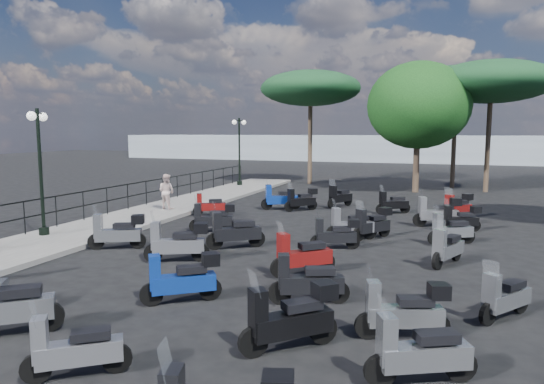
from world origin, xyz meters
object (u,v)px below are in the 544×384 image
(scooter_5, at_px, (182,279))
(scooter_25, at_px, (451,231))
(scooter_15, at_px, (340,197))
(pine_1, at_px, (491,82))
(scooter_10, at_px, (74,350))
(scooter_11, at_px, (291,319))
(scooter_4, at_px, (2,308))
(scooter_17, at_px, (307,282))
(scooter_8, at_px, (280,199))
(scooter_2, at_px, (117,232))
(scooter_12, at_px, (302,256))
(scooter_13, at_px, (336,235))
(scooter_3, at_px, (210,206))
(scooter_20, at_px, (461,219))
(pine_2, at_px, (311,89))
(lamp_post_1, at_px, (40,164))
(scooter_22, at_px, (404,311))
(scooter_24, at_px, (504,298))
(scooter_18, at_px, (447,249))
(scooter_19, at_px, (350,226))
(scooter_7, at_px, (213,218))
(scooter_6, at_px, (234,232))
(lamp_post_2, at_px, (239,147))
(scooter_26, at_px, (438,212))
(scooter_21, at_px, (392,204))
(scooter_1, at_px, (178,243))
(scooter_9, at_px, (301,200))
(scooter_14, at_px, (373,224))
(scooter_27, at_px, (458,207))
(pine_0, at_px, (457,82))

(scooter_5, height_order, scooter_25, scooter_5)
(scooter_15, relative_size, pine_1, 0.21)
(scooter_10, relative_size, scooter_11, 0.92)
(scooter_4, height_order, scooter_17, scooter_4)
(scooter_8, bearing_deg, scooter_15, -84.04)
(scooter_2, xyz_separation_m, scooter_17, (6.55, -2.58, -0.05))
(scooter_12, xyz_separation_m, scooter_13, (0.22, 2.85, -0.03))
(scooter_3, bearing_deg, scooter_20, -119.54)
(scooter_4, relative_size, pine_1, 0.20)
(pine_2, bearing_deg, lamp_post_1, -101.00)
(scooter_13, bearing_deg, scooter_22, -179.97)
(scooter_10, bearing_deg, scooter_12, -52.14)
(scooter_5, xyz_separation_m, scooter_24, (6.09, 1.23, -0.08))
(scooter_18, relative_size, scooter_19, 1.00)
(scooter_13, bearing_deg, lamp_post_1, 78.59)
(scooter_7, height_order, scooter_8, scooter_8)
(scooter_7, bearing_deg, pine_1, -53.50)
(scooter_6, bearing_deg, scooter_15, -44.83)
(lamp_post_2, bearing_deg, scooter_15, -22.29)
(scooter_15, bearing_deg, scooter_26, 169.39)
(scooter_2, distance_m, scooter_22, 9.27)
(scooter_2, xyz_separation_m, scooter_11, (6.86, -4.68, 0.01))
(scooter_19, xyz_separation_m, scooter_26, (2.62, 3.25, 0.06))
(scooter_2, height_order, scooter_17, scooter_2)
(scooter_19, distance_m, scooter_21, 5.63)
(scooter_1, height_order, scooter_9, scooter_1)
(scooter_1, xyz_separation_m, scooter_8, (-0.22, 9.22, -0.03))
(scooter_11, height_order, scooter_22, scooter_11)
(scooter_12, height_order, scooter_18, scooter_12)
(scooter_22, distance_m, pine_1, 23.24)
(scooter_7, height_order, scooter_14, scooter_14)
(scooter_7, relative_size, pine_1, 0.21)
(pine_2, bearing_deg, scooter_15, -67.01)
(scooter_8, xyz_separation_m, scooter_12, (3.70, -9.27, -0.02))
(scooter_27, bearing_deg, scooter_22, 122.83)
(scooter_17, bearing_deg, scooter_10, 128.04)
(scooter_10, xyz_separation_m, pine_1, (7.14, 25.24, 5.83))
(scooter_15, height_order, pine_1, pine_1)
(scooter_12, xyz_separation_m, scooter_20, (3.79, 6.81, -0.03))
(pine_0, relative_size, pine_1, 0.99)
(scooter_17, relative_size, pine_1, 0.21)
(scooter_22, xyz_separation_m, scooter_24, (1.69, 1.51, -0.06))
(scooter_13, xyz_separation_m, scooter_22, (2.41, -5.80, 0.03))
(scooter_9, bearing_deg, lamp_post_2, -5.07)
(scooter_1, xyz_separation_m, scooter_17, (4.12, -1.92, -0.07))
(scooter_7, height_order, scooter_17, scooter_17)
(scooter_13, distance_m, scooter_26, 5.43)
(scooter_21, bearing_deg, scooter_14, 146.18)
(scooter_14, height_order, pine_2, pine_2)
(scooter_4, height_order, scooter_15, scooter_4)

